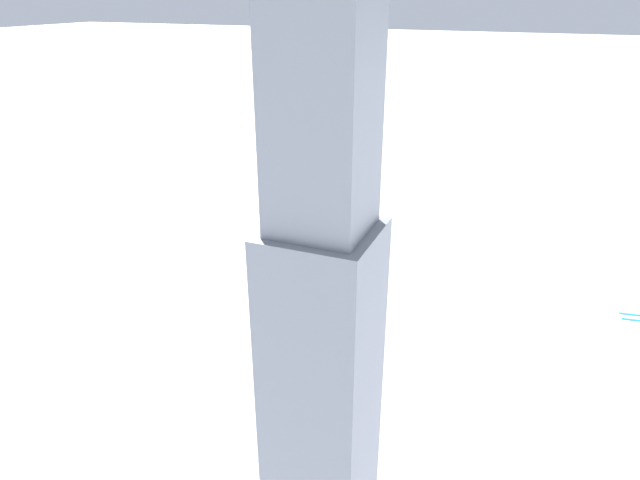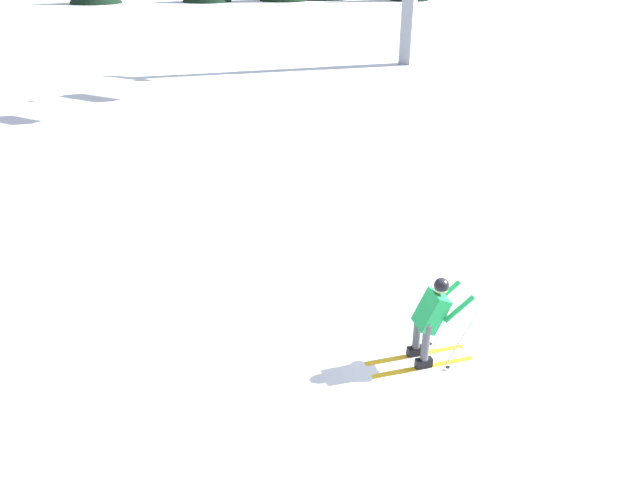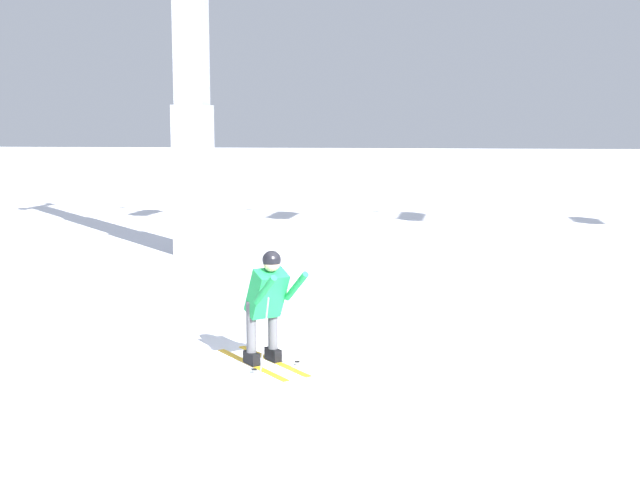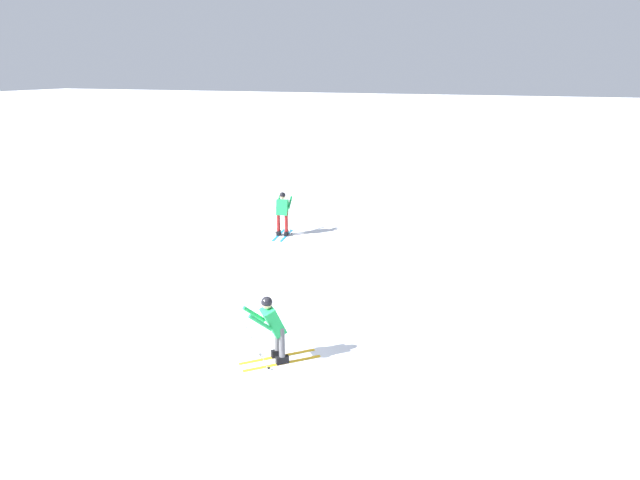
{
  "view_description": "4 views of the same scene",
  "coord_description": "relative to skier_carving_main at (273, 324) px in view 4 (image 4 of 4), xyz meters",
  "views": [
    {
      "loc": [
        -6.13,
        13.03,
        8.68
      ],
      "look_at": [
        -1.19,
        1.03,
        2.84
      ],
      "focal_mm": 31.12,
      "sensor_mm": 36.0,
      "label": 1
    },
    {
      "loc": [
        -8.5,
        -1.39,
        6.14
      ],
      "look_at": [
        -1.11,
        2.45,
        1.91
      ],
      "focal_mm": 32.86,
      "sensor_mm": 36.0,
      "label": 2
    },
    {
      "loc": [
        1.62,
        -9.72,
        3.06
      ],
      "look_at": [
        -0.54,
        2.92,
        1.36
      ],
      "focal_mm": 46.8,
      "sensor_mm": 36.0,
      "label": 3
    },
    {
      "loc": [
        9.22,
        5.53,
        6.14
      ],
      "look_at": [
        -0.53,
        1.8,
        2.98
      ],
      "focal_mm": 32.12,
      "sensor_mm": 36.0,
      "label": 4
    }
  ],
  "objects": [
    {
      "name": "skier_distant_uphill",
      "position": [
        -9.01,
        -3.88,
        0.08
      ],
      "size": [
        1.69,
        0.74,
        1.69
      ],
      "color": "#198CCC",
      "rests_on": "ground_plane"
    },
    {
      "name": "skier_carving_main",
      "position": [
        0.0,
        0.0,
        0.0
      ],
      "size": [
        1.52,
        1.57,
        1.66
      ],
      "color": "yellow",
      "rests_on": "ground_plane"
    },
    {
      "name": "ground_plane",
      "position": [
        0.83,
        -0.6,
        -0.88
      ],
      "size": [
        260.0,
        260.0,
        0.0
      ],
      "primitive_type": "plane",
      "color": "white"
    }
  ]
}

